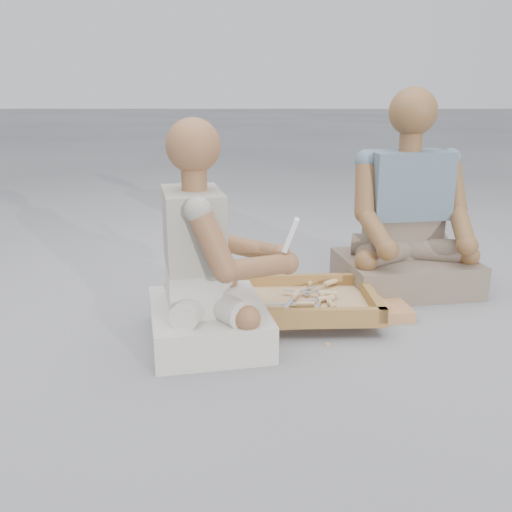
{
  "coord_description": "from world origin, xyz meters",
  "views": [
    {
      "loc": [
        0.02,
        -1.85,
        0.87
      ],
      "look_at": [
        -0.0,
        0.12,
        0.3
      ],
      "focal_mm": 40.0,
      "sensor_mm": 36.0,
      "label": 1
    }
  ],
  "objects_px": {
    "tool_tray": "(305,301)",
    "companion": "(407,225)",
    "carved_panel": "(318,302)",
    "craftsman": "(206,269)"
  },
  "relations": [
    {
      "from": "tool_tray",
      "to": "companion",
      "type": "relative_size",
      "value": 0.64
    },
    {
      "from": "carved_panel",
      "to": "companion",
      "type": "distance_m",
      "value": 0.56
    },
    {
      "from": "companion",
      "to": "craftsman",
      "type": "bearing_deg",
      "value": 23.84
    },
    {
      "from": "tool_tray",
      "to": "companion",
      "type": "distance_m",
      "value": 0.65
    },
    {
      "from": "carved_panel",
      "to": "companion",
      "type": "xyz_separation_m",
      "value": [
        0.41,
        0.25,
        0.27
      ]
    },
    {
      "from": "carved_panel",
      "to": "companion",
      "type": "bearing_deg",
      "value": 31.41
    },
    {
      "from": "craftsman",
      "to": "companion",
      "type": "distance_m",
      "value": 1.03
    },
    {
      "from": "tool_tray",
      "to": "craftsman",
      "type": "bearing_deg",
      "value": -150.5
    },
    {
      "from": "carved_panel",
      "to": "tool_tray",
      "type": "bearing_deg",
      "value": -117.3
    },
    {
      "from": "carved_panel",
      "to": "craftsman",
      "type": "bearing_deg",
      "value": -142.57
    }
  ]
}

